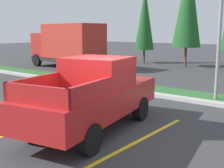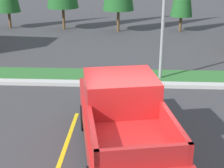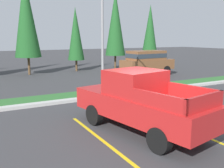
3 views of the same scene
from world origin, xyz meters
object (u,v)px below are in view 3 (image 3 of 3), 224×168
object	(u,v)px
pickup_truck_main	(140,101)
cypress_tree_rightmost	(115,23)
suv_distant	(147,61)
cypress_tree_far_right	(150,30)
cypress_tree_center	(26,16)
cypress_tree_right_inner	(76,34)
street_light	(104,29)

from	to	relation	value
pickup_truck_main	cypress_tree_rightmost	world-z (taller)	cypress_tree_rightmost
suv_distant	cypress_tree_far_right	world-z (taller)	cypress_tree_far_right
cypress_tree_center	cypress_tree_right_inner	distance (m)	4.73
pickup_truck_main	cypress_tree_right_inner	xyz separation A→B (m)	(3.85, 16.20, 2.49)
pickup_truck_main	street_light	world-z (taller)	street_light
street_light	cypress_tree_right_inner	world-z (taller)	street_light
cypress_tree_center	cypress_tree_rightmost	size ratio (longest dim) A/B	1.08
pickup_truck_main	cypress_tree_rightmost	distance (m)	18.10
cypress_tree_center	suv_distant	bearing A→B (deg)	-30.61
cypress_tree_rightmost	cypress_tree_center	bearing A→B (deg)	179.78
suv_distant	street_light	world-z (taller)	street_light
cypress_tree_right_inner	street_light	bearing A→B (deg)	-102.54
cypress_tree_center	cypress_tree_far_right	bearing A→B (deg)	2.56
cypress_tree_far_right	cypress_tree_rightmost	bearing A→B (deg)	-172.50
suv_distant	cypress_tree_far_right	bearing A→B (deg)	51.56
suv_distant	cypress_tree_center	distance (m)	10.87
cypress_tree_right_inner	pickup_truck_main	bearing A→B (deg)	-103.36
suv_distant	pickup_truck_main	bearing A→B (deg)	-127.29
suv_distant	cypress_tree_center	bearing A→B (deg)	149.39
street_light	cypress_tree_rightmost	xyz separation A→B (m)	(6.44, 10.14, 0.97)
pickup_truck_main	suv_distant	distance (m)	13.45
pickup_truck_main	cypress_tree_right_inner	distance (m)	16.83
suv_distant	cypress_tree_center	xyz separation A→B (m)	(-8.78, 5.20, 3.75)
suv_distant	cypress_tree_rightmost	distance (m)	6.16
cypress_tree_rightmost	cypress_tree_far_right	xyz separation A→B (m)	(4.79, 0.63, -0.61)
pickup_truck_main	cypress_tree_far_right	xyz separation A→B (m)	(12.75, 16.49, 2.95)
street_light	cypress_tree_center	size ratio (longest dim) A/B	0.73
cypress_tree_right_inner	suv_distant	bearing A→B (deg)	-51.99
street_light	cypress_tree_far_right	distance (m)	15.57
street_light	cypress_tree_center	xyz separation A→B (m)	(-2.15, 10.18, 1.36)
pickup_truck_main	street_light	bearing A→B (deg)	75.15
street_light	cypress_tree_center	world-z (taller)	cypress_tree_center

